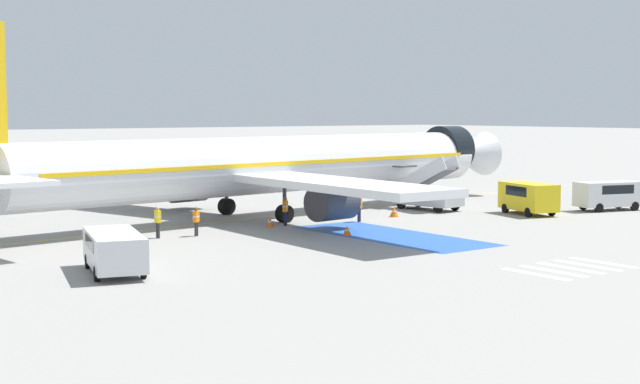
{
  "coord_description": "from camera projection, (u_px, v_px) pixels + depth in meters",
  "views": [
    {
      "loc": [
        -32.17,
        -48.86,
        6.91
      ],
      "look_at": [
        1.78,
        -3.67,
        1.81
      ],
      "focal_mm": 50.0,
      "sensor_mm": 36.0,
      "label": 1
    }
  ],
  "objects": [
    {
      "name": "ground_crew_2",
      "position": [
        285.0,
        209.0,
        54.04
      ],
      "size": [
        0.48,
        0.44,
        1.76
      ],
      "rotation": [
        0.0,
        0.0,
        0.63
      ],
      "color": "#191E38",
      "rests_on": "ground_plane"
    },
    {
      "name": "service_van_0",
      "position": [
        114.0,
        248.0,
        38.08
      ],
      "size": [
        3.45,
        5.66,
        1.76
      ],
      "rotation": [
        0.0,
        0.0,
        6.0
      ],
      "color": "silver",
      "rests_on": "ground_plane"
    },
    {
      "name": "service_van_2",
      "position": [
        528.0,
        196.0,
        59.96
      ],
      "size": [
        3.05,
        4.72,
        2.12
      ],
      "rotation": [
        0.0,
        0.0,
        2.88
      ],
      "color": "yellow",
      "rests_on": "ground_plane"
    },
    {
      "name": "traffic_cone_1",
      "position": [
        347.0,
        231.0,
        49.74
      ],
      "size": [
        0.51,
        0.51,
        0.57
      ],
      "color": "orange",
      "rests_on": "ground_plane"
    },
    {
      "name": "apron_leadline_yellow",
      "position": [
        275.0,
        216.0,
        59.07
      ],
      "size": [
        81.3,
        9.43,
        0.01
      ],
      "primitive_type": "cube",
      "rotation": [
        0.0,
        0.0,
        -1.46
      ],
      "color": "gold",
      "rests_on": "ground_plane"
    },
    {
      "name": "fuel_tanker",
      "position": [
        15.0,
        172.0,
        73.82
      ],
      "size": [
        10.27,
        3.43,
        3.7
      ],
      "rotation": [
        0.0,
        0.0,
        -1.48
      ],
      "color": "#38383D",
      "rests_on": "ground_plane"
    },
    {
      "name": "ground_crew_0",
      "position": [
        158.0,
        220.0,
        48.7
      ],
      "size": [
        0.24,
        0.43,
        1.77
      ],
      "rotation": [
        0.0,
        0.0,
        4.7
      ],
      "color": "#2D2D33",
      "rests_on": "ground_plane"
    },
    {
      "name": "traffic_cone_0",
      "position": [
        270.0,
        222.0,
        53.63
      ],
      "size": [
        0.49,
        0.49,
        0.55
      ],
      "color": "orange",
      "rests_on": "ground_plane"
    },
    {
      "name": "service_van_1",
      "position": [
        609.0,
        193.0,
        62.43
      ],
      "size": [
        5.21,
        3.13,
        2.02
      ],
      "rotation": [
        0.0,
        0.0,
        4.43
      ],
      "color": "silver",
      "rests_on": "ground_plane"
    },
    {
      "name": "apron_walkway_bar_1",
      "position": [
        553.0,
        271.0,
        38.68
      ],
      "size": [
        0.44,
        3.6,
        0.01
      ],
      "primitive_type": "cube",
      "color": "silver",
      "rests_on": "ground_plane"
    },
    {
      "name": "ground_crew_1",
      "position": [
        359.0,
        206.0,
        55.93
      ],
      "size": [
        0.49,
        0.39,
        1.78
      ],
      "rotation": [
        0.0,
        0.0,
        3.57
      ],
      "color": "#191E38",
      "rests_on": "ground_plane"
    },
    {
      "name": "traffic_cone_2",
      "position": [
        394.0,
        212.0,
        58.66
      ],
      "size": [
        0.61,
        0.61,
        0.68
      ],
      "color": "orange",
      "rests_on": "ground_plane"
    },
    {
      "name": "ground_plane",
      "position": [
        265.0,
        217.0,
        58.77
      ],
      "size": [
        600.0,
        600.0,
        0.0
      ],
      "primitive_type": "plane",
      "color": "gray"
    },
    {
      "name": "apron_walkway_bar_2",
      "position": [
        570.0,
        268.0,
        39.4
      ],
      "size": [
        0.44,
        3.6,
        0.01
      ],
      "primitive_type": "cube",
      "color": "silver",
      "rests_on": "ground_plane"
    },
    {
      "name": "ground_crew_3",
      "position": [
        196.0,
        220.0,
        49.5
      ],
      "size": [
        0.48,
        0.43,
        1.63
      ],
      "rotation": [
        0.0,
        0.0,
        0.61
      ],
      "color": "#2D2D33",
      "rests_on": "ground_plane"
    },
    {
      "name": "airliner",
      "position": [
        267.0,
        165.0,
        58.28
      ],
      "size": [
        47.62,
        35.31,
        11.5
      ],
      "rotation": [
        0.0,
        0.0,
        -1.46
      ],
      "color": "silver",
      "rests_on": "ground_plane"
    },
    {
      "name": "apron_stand_patch_blue",
      "position": [
        392.0,
        236.0,
        49.79
      ],
      "size": [
        4.79,
        12.85,
        0.01
      ],
      "primitive_type": "cube",
      "color": "#2856A8",
      "rests_on": "ground_plane"
    },
    {
      "name": "apron_walkway_bar_3",
      "position": [
        587.0,
        265.0,
        40.12
      ],
      "size": [
        0.44,
        3.6,
        0.01
      ],
      "primitive_type": "cube",
      "color": "silver",
      "rests_on": "ground_plane"
    },
    {
      "name": "boarding_stairs_forward",
      "position": [
        427.0,
        196.0,
        62.9
      ],
      "size": [
        2.73,
        5.41,
        3.89
      ],
      "rotation": [
        0.0,
        0.0,
        0.11
      ],
      "color": "#ADB2BA",
      "rests_on": "ground_plane"
    },
    {
      "name": "apron_walkway_bar_0",
      "position": [
        535.0,
        274.0,
        37.96
      ],
      "size": [
        0.44,
        3.6,
        0.01
      ],
      "primitive_type": "cube",
      "color": "silver",
      "rests_on": "ground_plane"
    },
    {
      "name": "apron_walkway_bar_4",
      "position": [
        603.0,
        263.0,
        40.83
      ],
      "size": [
        0.44,
        3.6,
        0.01
      ],
      "primitive_type": "cube",
      "color": "silver",
      "rests_on": "ground_plane"
    }
  ]
}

